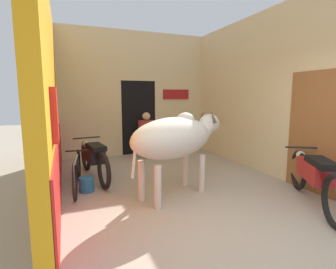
% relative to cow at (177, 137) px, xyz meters
% --- Properties ---
extents(ground_plane, '(30.00, 30.00, 0.00)m').
position_rel_cow_xyz_m(ground_plane, '(0.20, -1.61, -0.99)').
color(ground_plane, tan).
extents(wall_left_shopfront, '(0.25, 4.97, 3.46)m').
position_rel_cow_xyz_m(wall_left_shopfront, '(-1.96, 0.87, 0.68)').
color(wall_left_shopfront, orange).
rests_on(wall_left_shopfront, ground_plane).
extents(wall_back_with_doorway, '(4.15, 0.93, 3.46)m').
position_rel_cow_xyz_m(wall_back_with_doorway, '(0.23, 3.62, 0.49)').
color(wall_back_with_doorway, beige).
rests_on(wall_back_with_doorway, ground_plane).
extents(wall_right_with_door, '(0.22, 4.97, 3.46)m').
position_rel_cow_xyz_m(wall_right_with_door, '(2.37, 0.83, 0.72)').
color(wall_right_with_door, beige).
rests_on(wall_right_with_door, ground_plane).
extents(cow, '(2.08, 1.29, 1.41)m').
position_rel_cow_xyz_m(cow, '(0.00, 0.00, 0.00)').
color(cow, beige).
rests_on(cow, ground_plane).
extents(motorcycle_near, '(1.15, 1.87, 0.81)m').
position_rel_cow_xyz_m(motorcycle_near, '(1.77, -1.19, -0.52)').
color(motorcycle_near, black).
rests_on(motorcycle_near, ground_plane).
extents(motorcycle_far, '(0.58, 2.07, 0.79)m').
position_rel_cow_xyz_m(motorcycle_far, '(-1.22, 1.41, -0.54)').
color(motorcycle_far, black).
rests_on(motorcycle_far, ground_plane).
extents(bicycle, '(0.44, 1.62, 0.65)m').
position_rel_cow_xyz_m(bicycle, '(-1.57, 0.85, -0.66)').
color(bicycle, black).
rests_on(bicycle, ground_plane).
extents(shopkeeper_seated, '(0.41, 0.34, 1.23)m').
position_rel_cow_xyz_m(shopkeeper_seated, '(0.35, 2.85, -0.33)').
color(shopkeeper_seated, brown).
rests_on(shopkeeper_seated, ground_plane).
extents(plastic_stool, '(0.34, 0.34, 0.47)m').
position_rel_cow_xyz_m(plastic_stool, '(0.60, 2.80, -0.74)').
color(plastic_stool, '#DB6093').
rests_on(plastic_stool, ground_plane).
extents(bucket, '(0.26, 0.26, 0.26)m').
position_rel_cow_xyz_m(bucket, '(-1.43, 0.70, -0.86)').
color(bucket, '#23669E').
rests_on(bucket, ground_plane).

